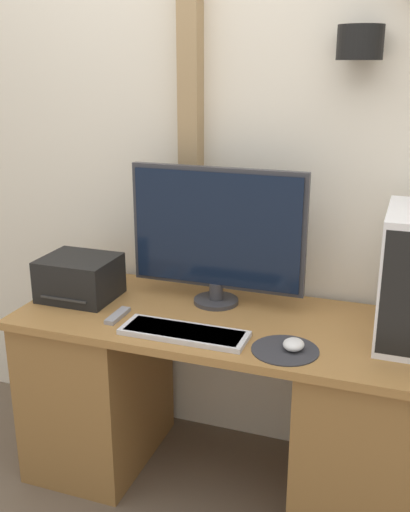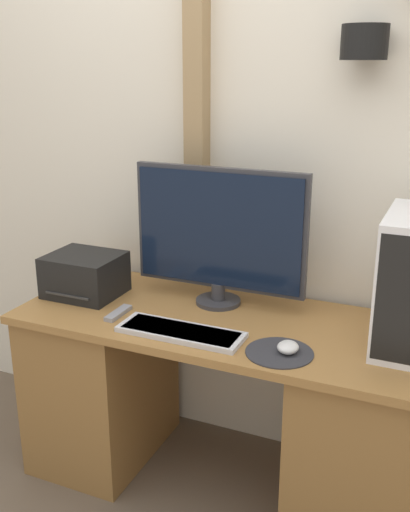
% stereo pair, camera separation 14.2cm
% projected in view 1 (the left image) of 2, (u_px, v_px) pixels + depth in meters
% --- Properties ---
extents(wall_back, '(6.40, 0.21, 2.70)m').
position_uv_depth(wall_back, '(254.00, 127.00, 2.31)').
color(wall_back, silver).
rests_on(wall_back, ground_plane).
extents(desk, '(1.51, 0.62, 0.71)m').
position_uv_depth(desk, '(221.00, 399.00, 2.29)').
color(desk, olive).
rests_on(desk, ground_plane).
extents(monitor, '(0.67, 0.17, 0.53)m').
position_uv_depth(monitor, '(217.00, 232.00, 2.23)').
color(monitor, '#333338').
rests_on(monitor, desk).
extents(keyboard, '(0.44, 0.15, 0.02)m').
position_uv_depth(keyboard, '(184.00, 332.00, 2.04)').
color(keyboard, silver).
rests_on(keyboard, desk).
extents(mousepad, '(0.22, 0.22, 0.00)m').
position_uv_depth(mousepad, '(285.00, 350.00, 1.94)').
color(mousepad, '#2D2D33').
rests_on(mousepad, desk).
extents(mouse, '(0.07, 0.08, 0.04)m').
position_uv_depth(mouse, '(294.00, 344.00, 1.93)').
color(mouse, silver).
rests_on(mouse, mousepad).
extents(computer_tower, '(0.18, 0.39, 0.44)m').
position_uv_depth(computer_tower, '(410.00, 276.00, 1.96)').
color(computer_tower, white).
rests_on(computer_tower, desk).
extents(printer, '(0.28, 0.25, 0.16)m').
position_uv_depth(printer, '(80.00, 278.00, 2.35)').
color(printer, black).
rests_on(printer, desk).
extents(remote_control, '(0.04, 0.14, 0.02)m').
position_uv_depth(remote_control, '(118.00, 316.00, 2.18)').
color(remote_control, gray).
rests_on(remote_control, desk).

